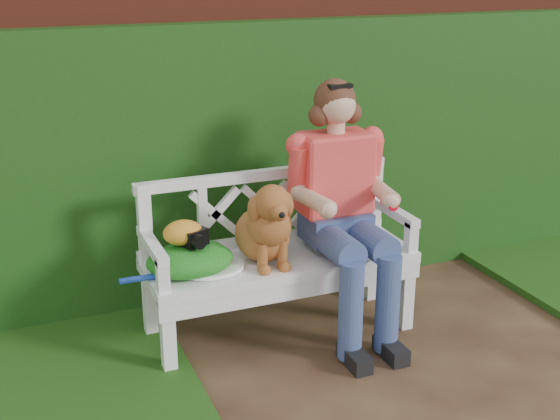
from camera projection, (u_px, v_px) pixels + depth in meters
name	position (u px, v px, depth m)	size (l,w,h in m)	color
ground	(463.00, 414.00, 3.55)	(60.00, 60.00, 0.00)	#311D12
brick_wall	(304.00, 110.00, 4.85)	(10.00, 0.30, 2.20)	maroon
ivy_hedge	(318.00, 156.00, 4.74)	(10.00, 0.18, 1.70)	#1C4F11
garden_bench	(280.00, 295.00, 4.23)	(1.58, 0.60, 0.48)	white
seated_woman	(338.00, 210.00, 4.18)	(0.60, 0.80, 1.43)	#FF5262
dog	(265.00, 221.00, 3.99)	(0.32, 0.43, 0.48)	olive
tennis_racket	(205.00, 268.00, 3.95)	(0.70, 0.29, 0.03)	silver
green_bag	(190.00, 259.00, 3.91)	(0.46, 0.35, 0.16)	#20802C
camera_item	(194.00, 237.00, 3.88)	(0.13, 0.10, 0.09)	black
baseball_glove	(183.00, 233.00, 3.87)	(0.21, 0.15, 0.13)	#C68322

